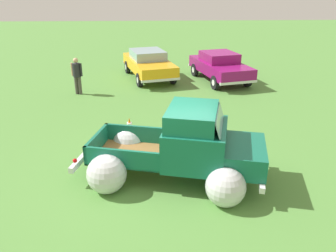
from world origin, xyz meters
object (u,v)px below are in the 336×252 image
(lane_cone_0, at_px, (130,127))
(vintage_pickup_truck, at_px, (185,151))
(show_car_0, at_px, (149,63))
(spectator_0, at_px, (77,74))
(show_car_1, at_px, (220,66))

(lane_cone_0, bearing_deg, vintage_pickup_truck, -60.05)
(show_car_0, height_order, spectator_0, spectator_0)
(show_car_1, bearing_deg, vintage_pickup_truck, -30.01)
(vintage_pickup_truck, distance_m, show_car_0, 10.14)
(vintage_pickup_truck, relative_size, show_car_1, 1.10)
(spectator_0, bearing_deg, show_car_0, -32.81)
(show_car_1, height_order, spectator_0, spectator_0)
(show_car_1, distance_m, lane_cone_0, 7.87)
(show_car_1, bearing_deg, spectator_0, -88.01)
(vintage_pickup_truck, height_order, show_car_1, vintage_pickup_truck)
(spectator_0, bearing_deg, show_car_1, -57.45)
(show_car_0, xyz_separation_m, show_car_1, (3.61, -0.76, -0.00))
(vintage_pickup_truck, xyz_separation_m, show_car_1, (2.65, 9.33, 0.02))
(vintage_pickup_truck, distance_m, lane_cone_0, 3.14)
(show_car_0, height_order, lane_cone_0, show_car_0)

